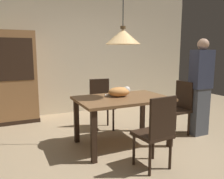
# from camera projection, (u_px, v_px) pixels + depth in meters

# --- Properties ---
(ground) EXTENTS (10.00, 10.00, 0.00)m
(ground) POSITION_uv_depth(u_px,v_px,m) (125.00, 155.00, 3.27)
(ground) COLOR tan
(back_wall) EXTENTS (6.40, 0.10, 2.90)m
(back_wall) POSITION_uv_depth(u_px,v_px,m) (72.00, 51.00, 5.40)
(back_wall) COLOR beige
(back_wall) RESTS_ON ground
(dining_table) EXTENTS (1.40, 0.90, 0.75)m
(dining_table) POSITION_uv_depth(u_px,v_px,m) (122.00, 104.00, 3.54)
(dining_table) COLOR brown
(dining_table) RESTS_ON ground
(chair_far_back) EXTENTS (0.44, 0.44, 0.93)m
(chair_far_back) POSITION_uv_depth(u_px,v_px,m) (101.00, 102.00, 4.35)
(chair_far_back) COLOR black
(chair_far_back) RESTS_ON ground
(chair_right_side) EXTENTS (0.42, 0.42, 0.93)m
(chair_right_side) POSITION_uv_depth(u_px,v_px,m) (179.00, 105.00, 4.04)
(chair_right_side) COLOR black
(chair_right_side) RESTS_ON ground
(chair_near_front) EXTENTS (0.43, 0.43, 0.93)m
(chair_near_front) POSITION_uv_depth(u_px,v_px,m) (157.00, 130.00, 2.78)
(chair_near_front) COLOR black
(chair_near_front) RESTS_ON ground
(cat_sleeping) EXTENTS (0.39, 0.27, 0.16)m
(cat_sleeping) POSITION_uv_depth(u_px,v_px,m) (120.00, 92.00, 3.59)
(cat_sleeping) COLOR #E59951
(cat_sleeping) RESTS_ON dining_table
(pendant_lamp) EXTENTS (0.52, 0.52, 1.30)m
(pendant_lamp) POSITION_uv_depth(u_px,v_px,m) (123.00, 36.00, 3.37)
(pendant_lamp) COLOR #E5B775
(hutch_bookcase) EXTENTS (1.12, 0.45, 1.85)m
(hutch_bookcase) POSITION_uv_depth(u_px,v_px,m) (8.00, 80.00, 4.60)
(hutch_bookcase) COLOR olive
(hutch_bookcase) RESTS_ON ground
(person_standing) EXTENTS (0.36, 0.22, 1.66)m
(person_standing) POSITION_uv_depth(u_px,v_px,m) (200.00, 87.00, 3.94)
(person_standing) COLOR #4C515B
(person_standing) RESTS_ON ground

